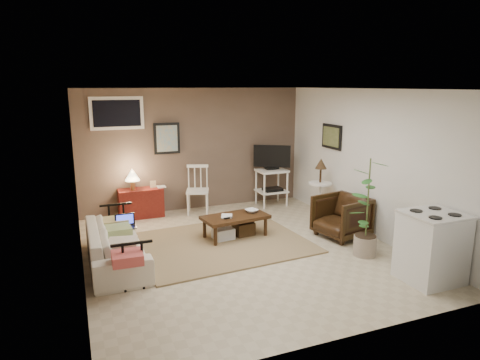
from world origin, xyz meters
name	(u,v)px	position (x,y,z in m)	size (l,w,h in m)	color
floor	(241,251)	(0.00, 0.00, 0.00)	(5.00, 5.00, 0.00)	#C1B293
art_back	(167,138)	(-0.55, 2.48, 1.45)	(0.50, 0.03, 0.60)	black
art_right	(332,137)	(2.23, 1.05, 1.52)	(0.03, 0.60, 0.45)	black
window	(117,113)	(-1.45, 2.48, 1.95)	(0.96, 0.03, 0.60)	white
rug	(221,243)	(-0.20, 0.38, 0.01)	(2.62, 2.09, 0.03)	olive
coffee_table	(235,225)	(0.11, 0.56, 0.22)	(1.12, 0.68, 0.40)	#3B2410
sofa	(116,239)	(-1.80, 0.21, 0.36)	(1.86, 0.54, 0.73)	silver
sofa_pillows	(120,238)	(-1.76, -0.01, 0.45)	(0.36, 1.77, 0.13)	beige
sofa_end_rails	(124,241)	(-1.69, 0.21, 0.31)	(0.50, 1.86, 0.63)	black
laptop	(125,223)	(-1.62, 0.53, 0.47)	(0.29, 0.21, 0.20)	black
red_console	(140,200)	(-1.14, 2.28, 0.33)	(0.82, 0.36, 0.95)	maroon
spindle_chair	(198,191)	(-0.05, 2.15, 0.44)	(0.53, 0.53, 0.93)	white
tv_stand	(272,174)	(1.52, 2.11, 0.67)	(0.67, 0.48, 1.26)	white
side_table	(320,182)	(1.96, 0.96, 0.71)	(0.43, 0.43, 1.14)	white
armchair	(342,215)	(1.76, -0.03, 0.38)	(0.74, 0.69, 0.76)	black
potted_plant	(368,204)	(1.63, -0.83, 0.78)	(0.37, 0.37, 1.47)	#A49182
stove	(432,247)	(1.87, -1.82, 0.45)	(0.70, 0.65, 0.91)	silver
bowl	(252,206)	(0.44, 0.64, 0.48)	(0.21, 0.05, 0.21)	#3B2410
book_table	(221,210)	(-0.11, 0.59, 0.50)	(0.17, 0.02, 0.24)	#3B2410
book_console	(157,182)	(-0.82, 2.27, 0.65)	(0.16, 0.02, 0.22)	#3B2410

